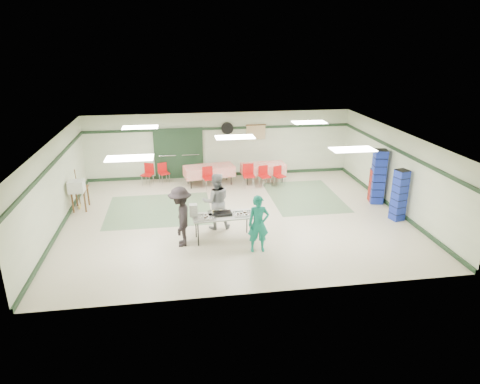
{
  "coord_description": "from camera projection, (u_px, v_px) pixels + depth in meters",
  "views": [
    {
      "loc": [
        -1.78,
        -12.86,
        5.61
      ],
      "look_at": [
        0.12,
        -0.3,
        0.98
      ],
      "focal_mm": 32.0,
      "sensor_mm": 36.0,
      "label": 1
    }
  ],
  "objects": [
    {
      "name": "chair_loose_b",
      "position": [
        148.0,
        172.0,
        16.98
      ],
      "size": [
        0.55,
        0.55,
        0.88
      ],
      "rotation": [
        0.0,
        0.0,
        -0.44
      ],
      "color": "red",
      "rests_on": "floor"
    },
    {
      "name": "wall_right",
      "position": [
        396.0,
        170.0,
        14.43
      ],
      "size": [
        0.0,
        9.0,
        9.0
      ],
      "primitive_type": "plane",
      "rotation": [
        1.57,
        0.0,
        -1.57
      ],
      "color": "#B4BFA3",
      "rests_on": "floor"
    },
    {
      "name": "chair_b",
      "position": [
        248.0,
        173.0,
        16.74
      ],
      "size": [
        0.44,
        0.44,
        0.93
      ],
      "rotation": [
        0.0,
        0.0,
        -0.02
      ],
      "color": "red",
      "rests_on": "floor"
    },
    {
      "name": "sheet_tray_right",
      "position": [
        243.0,
        214.0,
        12.36
      ],
      "size": [
        0.55,
        0.43,
        0.02
      ],
      "primitive_type": "cube",
      "rotation": [
        0.0,
        0.0,
        0.06
      ],
      "color": "silver",
      "rests_on": "serving_table"
    },
    {
      "name": "foam_box_stack",
      "position": [
        193.0,
        210.0,
        12.2
      ],
      "size": [
        0.23,
        0.22,
        0.35
      ],
      "primitive_type": "cube",
      "rotation": [
        0.0,
        0.0,
        0.06
      ],
      "color": "white",
      "rests_on": "serving_table"
    },
    {
      "name": "chair_a",
      "position": [
        264.0,
        174.0,
        16.84
      ],
      "size": [
        0.47,
        0.47,
        0.83
      ],
      "rotation": [
        0.0,
        0.0,
        0.26
      ],
      "color": "red",
      "rests_on": "floor"
    },
    {
      "name": "crate_stack_blue_a",
      "position": [
        378.0,
        177.0,
        14.99
      ],
      "size": [
        0.51,
        0.51,
        1.95
      ],
      "primitive_type": "cube",
      "rotation": [
        0.0,
        0.0,
        -0.2
      ],
      "color": "#1B2AA5",
      "rests_on": "floor"
    },
    {
      "name": "office_printer",
      "position": [
        76.0,
        186.0,
        14.13
      ],
      "size": [
        0.5,
        0.44,
        0.39
      ],
      "primitive_type": "cube",
      "rotation": [
        0.0,
        0.0,
        -0.01
      ],
      "color": "beige",
      "rests_on": "printer_table"
    },
    {
      "name": "door_frame",
      "position": [
        179.0,
        154.0,
        17.62
      ],
      "size": [
        2.0,
        0.03,
        2.15
      ],
      "primitive_type": "cube",
      "color": "#1C331E",
      "rests_on": "floor"
    },
    {
      "name": "floor",
      "position": [
        235.0,
        217.0,
        14.12
      ],
      "size": [
        11.0,
        11.0,
        0.0
      ],
      "primitive_type": "plane",
      "color": "beige",
      "rests_on": "ground"
    },
    {
      "name": "baseboard_left",
      "position": [
        62.0,
        225.0,
        13.33
      ],
      "size": [
        0.06,
        9.0,
        0.12
      ],
      "primitive_type": "cube",
      "rotation": [
        0.0,
        0.0,
        1.57
      ],
      "color": "#1C331E",
      "rests_on": "floor"
    },
    {
      "name": "volunteer_dark",
      "position": [
        181.0,
        217.0,
        11.94
      ],
      "size": [
        0.69,
        1.14,
        1.73
      ],
      "primitive_type": "imported",
      "rotation": [
        0.0,
        0.0,
        -1.61
      ],
      "color": "black",
      "rests_on": "floor"
    },
    {
      "name": "baseboard_back",
      "position": [
        221.0,
        174.0,
        18.25
      ],
      "size": [
        11.0,
        0.06,
        0.12
      ],
      "primitive_type": "cube",
      "color": "#1C331E",
      "rests_on": "floor"
    },
    {
      "name": "broom",
      "position": [
        78.0,
        188.0,
        14.63
      ],
      "size": [
        0.08,
        0.23,
        1.39
      ],
      "primitive_type": "cylinder",
      "rotation": [
        0.14,
        0.0,
        0.23
      ],
      "color": "brown",
      "rests_on": "floor"
    },
    {
      "name": "dining_table_b",
      "position": [
        209.0,
        171.0,
        17.05
      ],
      "size": [
        2.07,
        1.17,
        0.77
      ],
      "rotation": [
        0.0,
        0.0,
        0.16
      ],
      "color": "red",
      "rests_on": "floor"
    },
    {
      "name": "volunteer_grey",
      "position": [
        216.0,
        201.0,
        13.02
      ],
      "size": [
        0.88,
        0.69,
        1.77
      ],
      "primitive_type": "imported",
      "rotation": [
        0.0,
        0.0,
        3.17
      ],
      "color": "gray",
      "rests_on": "floor"
    },
    {
      "name": "wall_fan",
      "position": [
        227.0,
        128.0,
        17.58
      ],
      "size": [
        0.5,
        0.1,
        0.5
      ],
      "primitive_type": "cylinder",
      "rotation": [
        1.57,
        0.0,
        0.0
      ],
      "color": "black",
      "rests_on": "wall_back"
    },
    {
      "name": "trim_back",
      "position": [
        220.0,
        128.0,
        17.57
      ],
      "size": [
        11.0,
        0.06,
        0.1
      ],
      "primitive_type": "cube",
      "color": "#1C331E",
      "rests_on": "wall_back"
    },
    {
      "name": "trim_left",
      "position": [
        52.0,
        164.0,
        12.65
      ],
      "size": [
        0.06,
        9.0,
        0.1
      ],
      "primitive_type": "cube",
      "rotation": [
        0.0,
        0.0,
        1.57
      ],
      "color": "#1C331E",
      "rests_on": "wall_back"
    },
    {
      "name": "chair_c",
      "position": [
        279.0,
        174.0,
        16.92
      ],
      "size": [
        0.49,
        0.49,
        0.8
      ],
      "rotation": [
        0.0,
        0.0,
        0.39
      ],
      "color": "red",
      "rests_on": "floor"
    },
    {
      "name": "scroll_banner",
      "position": [
        256.0,
        132.0,
        17.82
      ],
      "size": [
        0.8,
        0.02,
        0.6
      ],
      "primitive_type": "cube",
      "color": "#D4BD84",
      "rests_on": "wall_back"
    },
    {
      "name": "green_patch_a",
      "position": [
        159.0,
        210.0,
        14.7
      ],
      "size": [
        3.5,
        3.0,
        0.01
      ],
      "primitive_type": "cube",
      "color": "#62835F",
      "rests_on": "floor"
    },
    {
      "name": "printer_table",
      "position": [
        80.0,
        192.0,
        14.56
      ],
      "size": [
        0.51,
        0.78,
        0.74
      ],
      "rotation": [
        0.0,
        0.0,
        0.01
      ],
      "color": "brown",
      "rests_on": "floor"
    },
    {
      "name": "sheet_tray_left",
      "position": [
        205.0,
        218.0,
        12.12
      ],
      "size": [
        0.61,
        0.47,
        0.02
      ],
      "primitive_type": "cube",
      "rotation": [
        0.0,
        0.0,
        0.06
      ],
      "color": "silver",
      "rests_on": "serving_table"
    },
    {
      "name": "volunteer_teal",
      "position": [
        258.0,
        224.0,
        11.63
      ],
      "size": [
        0.59,
        0.4,
        1.61
      ],
      "primitive_type": "imported",
      "rotation": [
        0.0,
        0.0,
        -0.02
      ],
      "color": "#12816E",
      "rests_on": "floor"
    },
    {
      "name": "dining_table_a",
      "position": [
        263.0,
        168.0,
        17.36
      ],
      "size": [
        1.79,
        0.89,
        0.77
      ],
      "rotation": [
        0.0,
        0.0,
        0.07
      ],
      "color": "red",
      "rests_on": "floor"
    },
    {
      "name": "crate_stack_red",
      "position": [
        375.0,
        185.0,
        15.28
      ],
      "size": [
        0.43,
        0.43,
        1.19
      ],
      "primitive_type": "cube",
      "rotation": [
        0.0,
        0.0,
        -0.2
      ],
      "color": "#A22610",
      "rests_on": "floor"
    },
    {
      "name": "double_door_right",
      "position": [
        190.0,
        153.0,
        17.71
      ],
      "size": [
        0.9,
        0.06,
        2.1
      ],
      "primitive_type": "cube",
      "color": "gray",
      "rests_on": "floor"
    },
    {
      "name": "wall_back",
      "position": [
        220.0,
        145.0,
        17.84
      ],
      "size": [
        11.0,
        0.0,
        11.0
      ],
      "primitive_type": "plane",
      "rotation": [
        1.57,
        0.0,
        0.0
      ],
      "color": "#B4BFA3",
      "rests_on": "floor"
    },
    {
      "name": "wall_left",
      "position": [
        55.0,
        186.0,
        12.89
      ],
      "size": [
        0.0,
        9.0,
        9.0
      ],
      "primitive_type": "plane",
      "rotation": [
        1.57,
        0.0,
        1.57
      ],
      "color": "#B4BFA3",
      "rests_on": "floor"
    },
    {
      "name": "serving_table",
      "position": [
        223.0,
        217.0,
        12.33
      ],
      "size": [
        1.82,
        0.82,
        0.76
      ],
      "rotation": [
        0.0,
        0.0,
        0.06
      ],
      "color": "beige",
      "rests_on": "floor"
    },
    {
      "name": "ceiling",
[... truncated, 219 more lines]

